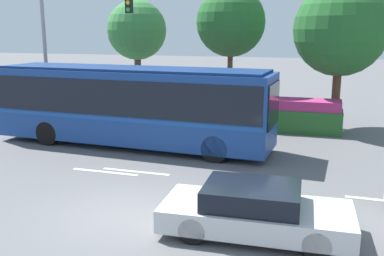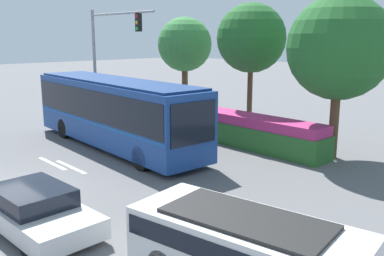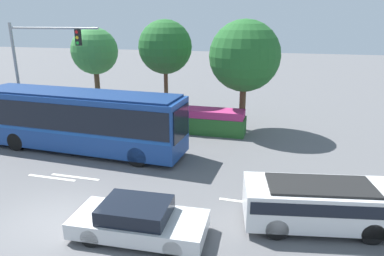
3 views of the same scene
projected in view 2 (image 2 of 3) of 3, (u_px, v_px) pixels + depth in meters
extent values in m
cube|color=navy|center=(115.00, 112.00, 20.17)|extent=(11.62, 3.03, 2.87)
cube|color=black|center=(114.00, 102.00, 20.07)|extent=(11.39, 3.06, 1.38)
cube|color=#194C9E|center=(115.00, 119.00, 20.24)|extent=(11.51, 3.06, 0.14)
cube|color=black|center=(194.00, 123.00, 15.77)|extent=(0.16, 2.13, 1.61)
cube|color=navy|center=(113.00, 80.00, 19.86)|extent=(11.15, 2.81, 0.10)
cylinder|color=black|center=(185.00, 149.00, 18.18)|extent=(1.01, 0.35, 1.00)
cylinder|color=black|center=(142.00, 158.00, 16.79)|extent=(1.01, 0.35, 1.00)
cylinder|color=black|center=(102.00, 123.00, 23.61)|extent=(1.01, 0.35, 1.00)
cylinder|color=black|center=(64.00, 128.00, 22.23)|extent=(1.01, 0.35, 1.00)
cube|color=silver|center=(35.00, 214.00, 11.64)|extent=(4.46, 2.10, 0.54)
cube|color=black|center=(32.00, 196.00, 11.60)|extent=(2.26, 1.77, 0.48)
cylinder|color=black|center=(90.00, 224.00, 11.31)|extent=(0.63, 0.25, 0.62)
cylinder|color=black|center=(28.00, 246.00, 10.15)|extent=(0.63, 0.25, 0.62)
cylinder|color=black|center=(42.00, 198.00, 13.15)|extent=(0.63, 0.25, 0.62)
cube|color=silver|center=(245.00, 249.00, 8.88)|extent=(5.23, 2.83, 1.27)
cube|color=black|center=(246.00, 236.00, 8.82)|extent=(5.04, 2.82, 0.43)
cube|color=black|center=(246.00, 218.00, 8.74)|extent=(3.70, 2.17, 0.08)
cylinder|color=black|center=(210.00, 235.00, 10.54)|extent=(0.78, 0.39, 0.74)
cylinder|color=gray|center=(95.00, 68.00, 25.30)|extent=(0.18, 0.18, 6.67)
cylinder|color=gray|center=(120.00, 13.00, 22.57)|extent=(5.82, 0.12, 0.12)
cube|color=black|center=(139.00, 22.00, 21.52)|extent=(0.30, 0.22, 0.90)
cylinder|color=red|center=(136.00, 16.00, 21.38)|extent=(0.18, 0.02, 0.18)
cylinder|color=yellow|center=(137.00, 22.00, 21.44)|extent=(0.18, 0.02, 0.18)
cylinder|color=green|center=(137.00, 28.00, 21.50)|extent=(0.18, 0.02, 0.18)
cube|color=#286028|center=(247.00, 135.00, 20.52)|extent=(8.29, 1.47, 1.07)
cube|color=#B22D6B|center=(248.00, 120.00, 20.36)|extent=(8.12, 1.40, 0.46)
cylinder|color=brown|center=(185.00, 92.00, 26.78)|extent=(0.38, 0.38, 3.51)
sphere|color=#387F3D|center=(185.00, 44.00, 26.16)|extent=(3.31, 3.31, 3.31)
cylinder|color=brown|center=(250.00, 99.00, 22.73)|extent=(0.28, 0.28, 3.81)
sphere|color=#236028|center=(251.00, 38.00, 22.06)|extent=(3.58, 3.58, 3.58)
cylinder|color=brown|center=(334.00, 122.00, 18.36)|extent=(0.40, 0.40, 3.15)
sphere|color=#236028|center=(339.00, 48.00, 17.70)|extent=(4.36, 4.36, 4.36)
cube|color=silver|center=(71.00, 167.00, 17.28)|extent=(2.40, 0.16, 0.01)
cube|color=silver|center=(52.00, 163.00, 17.76)|extent=(2.40, 0.16, 0.01)
cube|color=silver|center=(201.00, 234.00, 11.42)|extent=(2.40, 0.16, 0.01)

